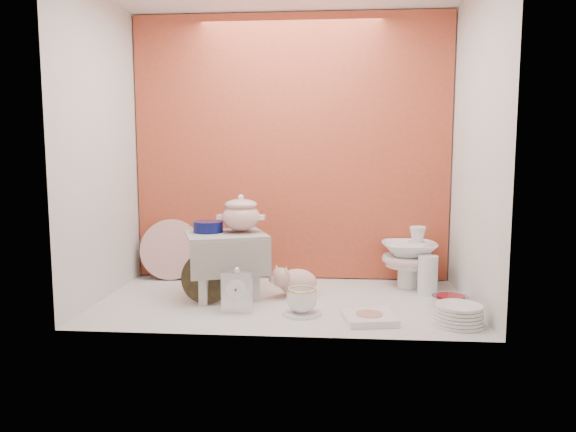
% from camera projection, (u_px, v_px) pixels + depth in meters
% --- Properties ---
extents(ground, '(1.80, 1.80, 0.00)m').
position_uv_depth(ground, '(284.00, 301.00, 2.58)').
color(ground, silver).
rests_on(ground, ground).
extents(niche_shell, '(1.86, 1.03, 1.53)m').
position_uv_depth(niche_shell, '(287.00, 112.00, 2.65)').
color(niche_shell, '#CD3E33').
rests_on(niche_shell, ground).
extents(step_stool, '(0.48, 0.44, 0.33)m').
position_uv_depth(step_stool, '(226.00, 265.00, 2.64)').
color(step_stool, silver).
rests_on(step_stool, ground).
extents(soup_tureen, '(0.30, 0.30, 0.19)m').
position_uv_depth(soup_tureen, '(241.00, 213.00, 2.65)').
color(soup_tureen, white).
rests_on(soup_tureen, step_stool).
extents(cobalt_bowl, '(0.19, 0.19, 0.06)m').
position_uv_depth(cobalt_bowl, '(208.00, 227.00, 2.65)').
color(cobalt_bowl, '#0A0F4D').
rests_on(cobalt_bowl, step_stool).
extents(floral_platter, '(0.37, 0.18, 0.34)m').
position_uv_depth(floral_platter, '(171.00, 249.00, 3.03)').
color(floral_platter, silver).
rests_on(floral_platter, ground).
extents(blue_white_vase, '(0.24, 0.24, 0.22)m').
position_uv_depth(blue_white_vase, '(212.00, 262.00, 2.97)').
color(blue_white_vase, silver).
rests_on(blue_white_vase, ground).
extents(lacquer_tray, '(0.26, 0.08, 0.25)m').
position_uv_depth(lacquer_tray, '(207.00, 278.00, 2.54)').
color(lacquer_tray, black).
rests_on(lacquer_tray, ground).
extents(mantel_clock, '(0.14, 0.05, 0.21)m').
position_uv_depth(mantel_clock, '(237.00, 290.00, 2.39)').
color(mantel_clock, silver).
rests_on(mantel_clock, ground).
extents(plush_pig, '(0.27, 0.20, 0.15)m').
position_uv_depth(plush_pig, '(297.00, 282.00, 2.66)').
color(plush_pig, '#D6A697').
rests_on(plush_pig, ground).
extents(teacup_saucer, '(0.21, 0.21, 0.01)m').
position_uv_depth(teacup_saucer, '(302.00, 313.00, 2.37)').
color(teacup_saucer, white).
rests_on(teacup_saucer, ground).
extents(gold_rim_teacup, '(0.17, 0.17, 0.11)m').
position_uv_depth(gold_rim_teacup, '(302.00, 300.00, 2.36)').
color(gold_rim_teacup, white).
rests_on(gold_rim_teacup, teacup_saucer).
extents(lattice_dish, '(0.25, 0.25, 0.03)m').
position_uv_depth(lattice_dish, '(369.00, 318.00, 2.27)').
color(lattice_dish, white).
rests_on(lattice_dish, ground).
extents(dinner_plate_stack, '(0.26, 0.26, 0.09)m').
position_uv_depth(dinner_plate_stack, '(459.00, 315.00, 2.22)').
color(dinner_plate_stack, white).
rests_on(dinner_plate_stack, ground).
extents(crystal_bowl, '(0.18, 0.18, 0.06)m').
position_uv_depth(crystal_bowl, '(451.00, 302.00, 2.46)').
color(crystal_bowl, silver).
rests_on(crystal_bowl, ground).
extents(clear_glass_vase, '(0.13, 0.13, 0.20)m').
position_uv_depth(clear_glass_vase, '(428.00, 275.00, 2.69)').
color(clear_glass_vase, silver).
rests_on(clear_glass_vase, ground).
extents(porcelain_tower, '(0.34, 0.34, 0.34)m').
position_uv_depth(porcelain_tower, '(409.00, 257.00, 2.83)').
color(porcelain_tower, white).
rests_on(porcelain_tower, ground).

